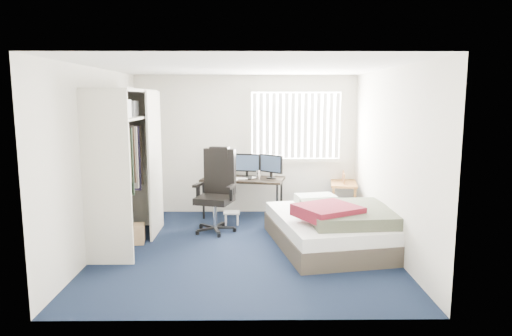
{
  "coord_description": "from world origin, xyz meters",
  "views": [
    {
      "loc": [
        0.1,
        -6.18,
        2.1
      ],
      "look_at": [
        0.17,
        0.4,
        1.08
      ],
      "focal_mm": 32.0,
      "sensor_mm": 36.0,
      "label": 1
    }
  ],
  "objects": [
    {
      "name": "bed",
      "position": [
        1.27,
        0.1,
        0.29
      ],
      "size": [
        1.89,
        2.29,
        0.67
      ],
      "color": "#3F372D",
      "rests_on": "ground"
    },
    {
      "name": "room_shell",
      "position": [
        0.0,
        0.0,
        1.51
      ],
      "size": [
        4.2,
        4.2,
        4.2
      ],
      "color": "silver",
      "rests_on": "ground"
    },
    {
      "name": "nightstand",
      "position": [
        1.75,
        1.85,
        0.54
      ],
      "size": [
        0.57,
        0.94,
        0.79
      ],
      "color": "brown",
      "rests_on": "ground"
    },
    {
      "name": "closet",
      "position": [
        -1.67,
        0.27,
        1.35
      ],
      "size": [
        0.64,
        1.84,
        2.22
      ],
      "color": "beige",
      "rests_on": "ground"
    },
    {
      "name": "ground",
      "position": [
        0.0,
        0.0,
        0.0
      ],
      "size": [
        4.2,
        4.2,
        0.0
      ],
      "primitive_type": "plane",
      "color": "black",
      "rests_on": "ground"
    },
    {
      "name": "pine_box",
      "position": [
        -1.65,
        0.25,
        0.14
      ],
      "size": [
        0.4,
        0.33,
        0.27
      ],
      "primitive_type": "cube",
      "rotation": [
        0.0,
        0.0,
        0.15
      ],
      "color": "tan",
      "rests_on": "ground"
    },
    {
      "name": "window_assembly",
      "position": [
        0.9,
        2.04,
        1.6
      ],
      "size": [
        1.72,
        0.09,
        1.32
      ],
      "color": "white",
      "rests_on": "ground"
    },
    {
      "name": "footstool",
      "position": [
        -0.23,
        1.22,
        0.17
      ],
      "size": [
        0.27,
        0.22,
        0.22
      ],
      "color": "white",
      "rests_on": "ground"
    },
    {
      "name": "desk",
      "position": [
        -0.04,
        1.75,
        0.74
      ],
      "size": [
        1.52,
        0.92,
        1.16
      ],
      "color": "black",
      "rests_on": "ground"
    },
    {
      "name": "office_chair",
      "position": [
        -0.45,
        0.9,
        0.51
      ],
      "size": [
        0.78,
        0.78,
        1.33
      ],
      "color": "black",
      "rests_on": "ground"
    }
  ]
}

